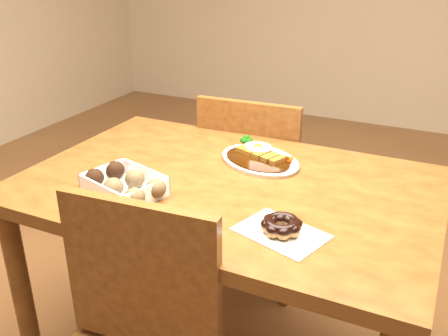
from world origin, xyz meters
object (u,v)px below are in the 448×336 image
at_px(donut_box, 124,184).
at_px(pon_de_ring, 281,226).
at_px(chair_far, 257,185).
at_px(katsu_curry_plate, 260,157).
at_px(table, 227,211).

bearing_deg(donut_box, pon_de_ring, -1.41).
relative_size(chair_far, katsu_curry_plate, 2.59).
bearing_deg(donut_box, katsu_curry_plate, 55.86).
relative_size(chair_far, pon_de_ring, 3.63).
relative_size(table, donut_box, 4.76).
relative_size(chair_far, donut_box, 3.45).
bearing_deg(katsu_curry_plate, table, -99.48).
bearing_deg(chair_far, donut_box, 78.52).
bearing_deg(chair_far, pon_de_ring, 112.79).
xyz_separation_m(chair_far, donut_box, (-0.11, -0.73, 0.30)).
height_order(chair_far, katsu_curry_plate, chair_far).
relative_size(table, pon_de_ring, 5.01).
bearing_deg(pon_de_ring, chair_far, 115.89).
bearing_deg(table, katsu_curry_plate, 80.52).
distance_m(donut_box, pon_de_ring, 0.47).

